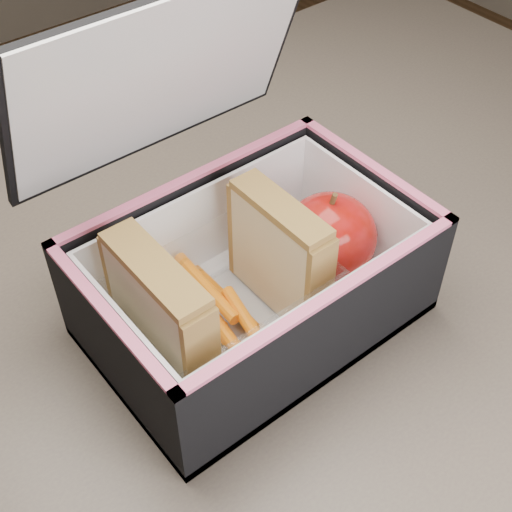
% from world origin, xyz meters
% --- Properties ---
extents(kitchen_table, '(1.20, 0.80, 0.75)m').
position_xyz_m(kitchen_table, '(0.00, 0.00, 0.66)').
color(kitchen_table, brown).
rests_on(kitchen_table, ground).
extents(lunch_bag, '(0.27, 0.24, 0.27)m').
position_xyz_m(lunch_bag, '(-0.01, -0.01, 0.81)').
color(lunch_bag, black).
rests_on(lunch_bag, kitchen_table).
extents(plastic_tub, '(0.16, 0.12, 0.07)m').
position_xyz_m(plastic_tub, '(-0.04, -0.02, 0.80)').
color(plastic_tub, white).
rests_on(plastic_tub, lunch_bag).
extents(sandwich_left, '(0.03, 0.10, 0.12)m').
position_xyz_m(sandwich_left, '(-0.10, -0.02, 0.82)').
color(sandwich_left, tan).
rests_on(sandwich_left, plastic_tub).
extents(sandwich_right, '(0.03, 0.10, 0.11)m').
position_xyz_m(sandwich_right, '(0.01, -0.02, 0.82)').
color(sandwich_right, tan).
rests_on(sandwich_right, plastic_tub).
extents(carrot_sticks, '(0.05, 0.15, 0.03)m').
position_xyz_m(carrot_sticks, '(-0.05, -0.01, 0.78)').
color(carrot_sticks, '#D35700').
rests_on(carrot_sticks, plastic_tub).
extents(paper_napkin, '(0.08, 0.08, 0.01)m').
position_xyz_m(paper_napkin, '(0.07, -0.02, 0.77)').
color(paper_napkin, white).
rests_on(paper_napkin, lunch_bag).
extents(red_apple, '(0.09, 0.09, 0.09)m').
position_xyz_m(red_apple, '(0.07, -0.02, 0.81)').
color(red_apple, '#920E00').
rests_on(red_apple, paper_napkin).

